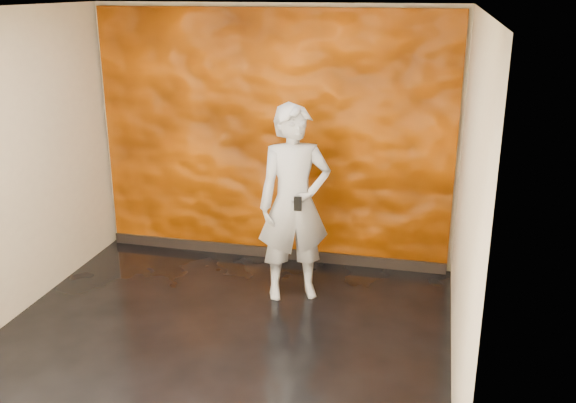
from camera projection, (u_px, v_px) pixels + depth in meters
name	position (u px, v px, depth m)	size (l,w,h in m)	color
room	(210.00, 191.00, 5.15)	(4.02, 4.02, 2.81)	black
feature_wall	(272.00, 139.00, 6.96)	(3.90, 0.06, 2.75)	#C35100
baseboard	(272.00, 252.00, 7.35)	(3.90, 0.04, 0.12)	black
man	(294.00, 204.00, 6.18)	(0.71, 0.46, 1.94)	#A3AAB3
phone	(298.00, 204.00, 5.91)	(0.07, 0.01, 0.14)	black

